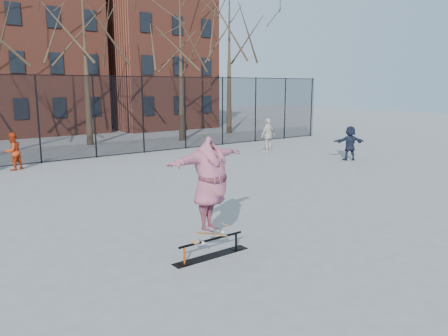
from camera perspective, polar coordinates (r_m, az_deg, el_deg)
ground at (r=10.76m, az=3.60°, el=-8.24°), size 100.00×100.00×0.00m
skate_rail at (r=9.20m, az=-1.66°, el=-10.58°), size 1.77×0.27×0.39m
skateboard at (r=9.09m, az=-1.75°, el=-8.92°), size 0.79×0.19×0.09m
skater at (r=8.80m, az=-1.78°, el=-2.73°), size 2.44×1.38×1.92m
bystander_red at (r=20.23m, az=-25.87°, el=1.95°), size 0.96×0.90×1.58m
bystander_white at (r=23.01m, az=5.77°, el=4.22°), size 1.13×0.61×1.83m
bystander_navy at (r=21.53m, az=16.12°, el=3.14°), size 1.55×1.17×1.63m
fence at (r=21.77m, az=-19.56°, el=6.30°), size 34.03×0.07×4.00m
tree_row at (r=25.93m, az=-23.87°, el=18.40°), size 33.66×7.46×10.67m
rowhouses at (r=34.57m, az=-25.73°, el=13.94°), size 29.00×7.00×13.00m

